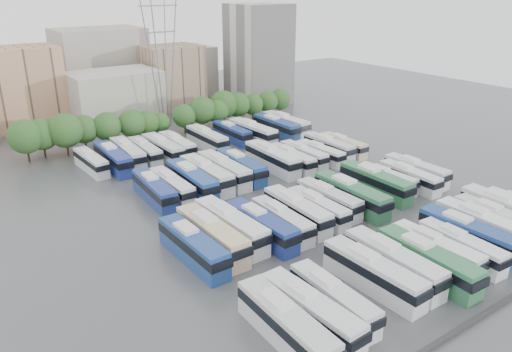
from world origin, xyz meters
TOP-DOWN VIEW (x-y plane):
  - ground at (0.00, 0.00)m, footprint 220.00×220.00m
  - parapet at (0.00, -33.00)m, footprint 56.00×0.50m
  - tree_line at (-2.80, 42.11)m, footprint 65.10×8.07m
  - city_buildings at (-7.46, 71.86)m, footprint 102.00×35.00m
  - apartment_tower at (34.00, 58.00)m, footprint 14.00×14.00m
  - electricity_pylon at (2.00, 50.00)m, footprint 9.00×6.91m
  - bus_r0_s0 at (-21.39, -24.58)m, footprint 3.24×12.99m
  - bus_r0_s1 at (-18.18, -24.32)m, footprint 3.26×12.63m
  - bus_r0_s2 at (-14.81, -23.89)m, footprint 2.90×11.60m
  - bus_r0_s4 at (-8.26, -23.15)m, footprint 3.14×12.95m
  - bus_r0_s5 at (-4.83, -22.97)m, footprint 3.16×13.16m
  - bus_r0_s6 at (-1.46, -25.01)m, footprint 3.45×13.32m
  - bus_r0_s7 at (1.78, -23.76)m, footprint 2.77×11.82m
  - bus_r0_s8 at (5.01, -24.93)m, footprint 3.00×11.52m
  - bus_r0_s9 at (8.09, -23.71)m, footprint 3.16×12.92m
  - bus_r0_s10 at (11.59, -23.78)m, footprint 2.96×13.23m
  - bus_r0_s11 at (14.95, -23.65)m, footprint 3.11×12.41m
  - bus_r0_s12 at (18.22, -23.35)m, footprint 3.31×13.72m
  - bus_r1_s0 at (-21.48, -6.79)m, footprint 3.07×13.02m
  - bus_r1_s1 at (-18.28, -5.77)m, footprint 3.10×13.56m
  - bus_r1_s2 at (-14.98, -4.90)m, footprint 3.43×13.62m
  - bus_r1_s3 at (-11.66, -7.03)m, footprint 3.17×12.73m
  - bus_r1_s4 at (-8.28, -7.05)m, footprint 2.79×11.55m
  - bus_r1_s5 at (-4.92, -6.15)m, footprint 3.15×12.65m
  - bus_r1_s6 at (-1.60, -6.76)m, footprint 2.59×11.21m
  - bus_r1_s7 at (1.57, -5.53)m, footprint 2.69×11.73m
  - bus_r1_s8 at (4.85, -6.79)m, footprint 3.22×13.61m
  - bus_r1_s10 at (11.59, -5.37)m, footprint 2.91×13.30m
  - bus_r1_s11 at (14.83, -4.75)m, footprint 2.87×10.98m
  - bus_r1_s12 at (18.32, -6.53)m, footprint 2.82×11.45m
  - bus_r1_s13 at (21.52, -5.32)m, footprint 2.90×11.93m
  - bus_r2_s1 at (-17.99, 11.95)m, footprint 3.37×12.63m
  - bus_r2_s2 at (-15.03, 12.07)m, footprint 2.63×11.76m
  - bus_r2_s3 at (-11.63, 11.89)m, footprint 3.36×13.54m
  - bus_r2_s4 at (-8.41, 12.81)m, footprint 2.92×13.36m
  - bus_r2_s5 at (-5.02, 12.99)m, footprint 2.91×13.32m
  - bus_r2_s6 at (-1.67, 12.93)m, footprint 3.34×13.08m
  - bus_r2_s8 at (4.98, 12.82)m, footprint 3.29×13.65m
  - bus_r2_s9 at (8.13, 11.40)m, footprint 2.87×11.73m
  - bus_r2_s10 at (11.53, 11.98)m, footprint 2.49×11.30m
  - bus_r2_s11 at (14.86, 11.09)m, footprint 2.90×10.88m
  - bus_r2_s12 at (18.36, 12.60)m, footprint 2.76×12.01m
  - bus_r2_s13 at (21.68, 12.08)m, footprint 2.42×11.00m
  - bus_r3_s0 at (-21.65, 30.52)m, footprint 3.02×11.32m
  - bus_r3_s1 at (-18.05, 29.44)m, footprint 3.02×13.10m
  - bus_r3_s2 at (-14.82, 30.61)m, footprint 3.44×12.99m
  - bus_r3_s3 at (-11.57, 30.47)m, footprint 2.87×11.83m
  - bus_r3_s4 at (-8.34, 29.48)m, footprint 3.10×12.90m
  - bus_r3_s5 at (-4.98, 30.29)m, footprint 2.73×11.90m
  - bus_r3_s7 at (1.62, 30.27)m, footprint 2.83×12.62m
  - bus_r3_s9 at (8.19, 31.16)m, footprint 2.68×11.90m
  - bus_r3_s10 at (11.64, 28.66)m, footprint 3.64×13.67m
  - bus_r3_s12 at (18.12, 28.98)m, footprint 3.03×13.35m
  - bus_r3_s13 at (21.24, 29.60)m, footprint 3.39×13.48m

SIDE VIEW (x-z plane):
  - ground at x=0.00m, z-range 0.00..0.00m
  - parapet at x=0.00m, z-range 0.00..0.50m
  - bus_r2_s11 at x=14.86m, z-range -0.03..3.35m
  - bus_r1_s11 at x=14.83m, z-range -0.03..3.38m
  - bus_r2_s13 at x=21.68m, z-range -0.03..3.42m
  - bus_r1_s6 at x=-1.60m, z-range -0.03..3.47m
  - bus_r3_s0 at x=-21.65m, z-range -0.03..3.49m
  - bus_r2_s10 at x=11.53m, z-range -0.03..3.51m
  - bus_r1_s12 at x=18.32m, z-range -0.03..3.54m
  - bus_r0_s8 at x=5.01m, z-range -0.03..3.55m
  - bus_r1_s4 at x=-8.28m, z-range -0.03..3.57m
  - bus_r0_s2 at x=-14.81m, z-range -0.03..3.58m
  - bus_r2_s9 at x=8.13m, z-range -0.03..3.63m
  - bus_r1_s7 at x=1.57m, z-range -0.03..3.64m
  - bus_r2_s2 at x=-15.03m, z-range -0.03..3.65m
  - bus_r3_s3 at x=-11.57m, z-range -0.03..3.66m
  - bus_r0_s7 at x=1.78m, z-range -0.03..3.66m
  - bus_r3_s5 at x=-4.98m, z-range -0.03..3.69m
  - bus_r1_s13 at x=21.52m, z-range -0.03..3.69m
  - bus_r3_s9 at x=8.19m, z-range -0.03..3.69m
  - bus_r2_s12 at x=18.36m, z-range -0.03..3.73m
  - bus_r0_s11 at x=14.95m, z-range -0.04..3.83m
  - bus_r2_s1 at x=-17.99m, z-range -0.04..3.89m
  - bus_r0_s1 at x=-18.18m, z-range -0.04..3.89m
  - bus_r1_s5 at x=-4.92m, z-range -0.04..3.91m
  - bus_r3_s7 at x=1.62m, z-range -0.04..3.92m
  - bus_r1_s3 at x=-11.66m, z-range -0.04..3.93m
  - bus_r3_s4 at x=-8.34m, z-range -0.04..3.99m
  - bus_r0_s9 at x=8.09m, z-range -0.04..3.99m
  - bus_r3_s2 at x=-14.82m, z-range -0.04..4.00m
  - bus_r0_s4 at x=-8.26m, z-range -0.04..4.00m
  - bus_r0_s0 at x=-21.39m, z-range -0.04..4.01m
  - bus_r1_s0 at x=-21.48m, z-range -0.04..4.03m
  - bus_r2_s6 at x=-1.67m, z-range -0.04..4.04m
  - bus_r3_s1 at x=-18.05m, z-range -0.04..4.06m
  - bus_r0_s5 at x=-4.83m, z-range -0.04..4.07m
  - bus_r0_s6 at x=-1.46m, z-range -0.04..4.11m
  - bus_r0_s10 at x=11.59m, z-range -0.04..4.11m
  - bus_r1_s10 at x=11.59m, z-range -0.04..4.13m
  - bus_r3_s12 at x=18.12m, z-range -0.04..4.14m
  - bus_r2_s5 at x=-5.02m, z-range -0.04..4.14m
  - bus_r2_s4 at x=-8.41m, z-range -0.04..4.15m
  - bus_r3_s13 at x=21.24m, z-range -0.04..4.16m
  - bus_r2_s3 at x=-11.63m, z-range -0.04..4.18m
  - bus_r1_s2 at x=-14.98m, z-range -0.04..4.20m
  - bus_r1_s1 at x=-18.28m, z-range -0.04..4.21m
  - bus_r3_s10 at x=11.64m, z-range -0.04..4.21m
  - bus_r1_s8 at x=4.85m, z-range -0.04..4.22m
  - bus_r2_s8 at x=4.98m, z-range -0.04..4.22m
  - bus_r0_s12 at x=18.22m, z-range -0.04..4.24m
  - tree_line at x=-2.80m, z-range 0.25..8.66m
  - city_buildings at x=-7.46m, z-range -2.13..17.87m
  - apartment_tower at x=34.00m, z-range 0.00..26.00m
  - electricity_pylon at x=2.00m, z-range 1.75..35.57m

